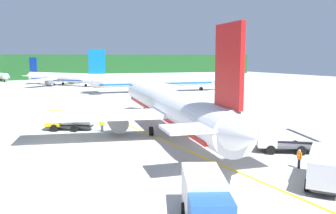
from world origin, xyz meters
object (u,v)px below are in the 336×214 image
(service_truck_catering, at_px, (278,140))
(crew_loader_left, at_px, (243,137))
(service_truck_pushback, at_px, (68,119))
(airliner_foreground, at_px, (170,106))
(crew_supervisor, at_px, (102,124))
(crew_loader_right, at_px, (299,157))
(service_truck_fuel, at_px, (326,166))
(crew_marshaller, at_px, (117,123))
(service_truck_baggage, at_px, (205,198))
(airliner_far_taxiway, at_px, (60,77))
(airliner_mid_apron, at_px, (154,80))

(service_truck_catering, height_order, crew_loader_left, service_truck_catering)
(service_truck_pushback, bearing_deg, crew_loader_left, -50.56)
(service_truck_catering, distance_m, service_truck_pushback, 25.69)
(airliner_foreground, relative_size, crew_supervisor, 25.59)
(airliner_foreground, relative_size, service_truck_pushback, 7.06)
(crew_loader_right, bearing_deg, service_truck_fuel, -114.24)
(crew_loader_right, bearing_deg, crew_marshaller, 108.89)
(airliner_foreground, distance_m, crew_loader_left, 10.18)
(service_truck_baggage, bearing_deg, service_truck_catering, 30.55)
(airliner_foreground, xyz_separation_m, service_truck_fuel, (0.84, -21.22, -1.91))
(crew_loader_right, relative_size, crew_supervisor, 1.02)
(service_truck_pushback, xyz_separation_m, crew_loader_right, (13.02, -25.23, -0.43))
(crew_loader_left, height_order, crew_loader_right, crew_loader_right)
(service_truck_baggage, distance_m, crew_marshaller, 26.91)
(airliner_far_taxiway, xyz_separation_m, service_truck_baggage, (-14.67, -100.08, -0.99))
(crew_marshaller, distance_m, crew_loader_right, 23.40)
(airliner_foreground, relative_size, crew_loader_left, 25.76)
(service_truck_fuel, bearing_deg, crew_loader_right, 65.76)
(airliner_foreground, xyz_separation_m, airliner_mid_apron, (21.06, 44.82, -0.28))
(crew_supervisor, bearing_deg, airliner_foreground, -33.63)
(airliner_foreground, distance_m, service_truck_baggage, 24.04)
(airliner_mid_apron, xyz_separation_m, crew_loader_left, (-17.52, -54.04, -2.17))
(airliner_far_taxiway, height_order, service_truck_catering, airliner_far_taxiway)
(service_truck_baggage, bearing_deg, service_truck_pushback, 90.54)
(airliner_foreground, xyz_separation_m, crew_loader_left, (3.54, -9.22, -2.45))
(service_truck_pushback, relative_size, crew_marshaller, 3.64)
(service_truck_catering, bearing_deg, airliner_foreground, 111.00)
(service_truck_fuel, bearing_deg, crew_marshaller, 102.76)
(service_truck_pushback, bearing_deg, airliner_foreground, -36.68)
(airliner_foreground, xyz_separation_m, service_truck_pushback, (-10.47, 7.80, -2.00))
(service_truck_fuel, xyz_separation_m, crew_loader_left, (2.69, 11.99, -0.54))
(airliner_far_taxiway, xyz_separation_m, crew_loader_right, (-1.93, -95.82, -1.55))
(service_truck_baggage, relative_size, service_truck_pushback, 1.09)
(service_truck_baggage, xyz_separation_m, service_truck_pushback, (-0.28, 29.49, -0.13))
(service_truck_catering, distance_m, crew_loader_left, 3.82)
(service_truck_pushback, bearing_deg, crew_marshaller, -29.56)
(airliner_far_taxiway, bearing_deg, service_truck_pushback, -101.96)
(service_truck_pushback, height_order, crew_loader_right, service_truck_pushback)
(crew_loader_left, xyz_separation_m, crew_supervisor, (-10.62, 13.93, 0.01))
(airliner_mid_apron, relative_size, crew_loader_left, 23.68)
(airliner_foreground, relative_size, crew_loader_right, 25.14)
(service_truck_pushback, relative_size, crew_loader_left, 3.65)
(airliner_far_taxiway, relative_size, crew_loader_left, 17.08)
(service_truck_catering, bearing_deg, service_truck_pushback, 126.76)
(service_truck_catering, xyz_separation_m, crew_loader_right, (-2.36, -4.65, -0.20))
(service_truck_baggage, height_order, service_truck_catering, service_truck_baggage)
(service_truck_fuel, relative_size, service_truck_baggage, 0.92)
(airliner_far_taxiway, bearing_deg, crew_loader_right, -91.16)
(crew_loader_right, bearing_deg, crew_loader_left, 83.14)
(airliner_mid_apron, height_order, service_truck_catering, airliner_mid_apron)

